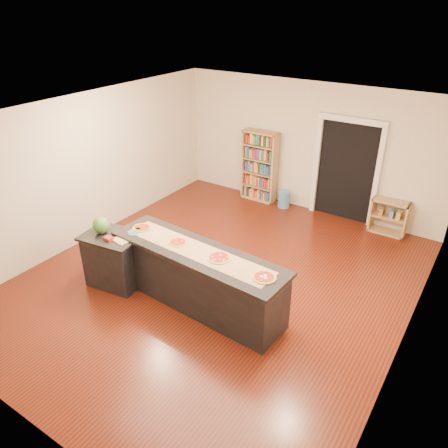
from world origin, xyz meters
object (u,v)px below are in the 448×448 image
Objects in this scene: bookshelf at (260,166)px; waste_bin at (284,199)px; low_shelf at (389,217)px; watermelon at (101,225)px; kitchen_island at (198,278)px; side_counter at (115,259)px.

waste_bin is at bearing -5.39° from bookshelf.
watermelon reaches higher than low_shelf.
kitchen_island is 3.15× the size of side_counter.
watermelon is (-1.67, -0.33, 0.57)m from kitchen_island.
waste_bin is (-0.46, 3.92, -0.29)m from kitchen_island.
low_shelf is 1.87× the size of waste_bin.
kitchen_island is 4.07× the size of low_shelf.
side_counter is at bearing -94.21° from bookshelf.
waste_bin is 4.50m from watermelon.
bookshelf is at bearing 174.61° from waste_bin.
bookshelf is at bearing 109.99° from kitchen_island.
watermelon reaches higher than waste_bin.
side_counter is (-1.48, -0.31, -0.02)m from kitchen_island.
kitchen_island is 1.51m from side_counter.
kitchen_island is 10.50× the size of watermelon.
watermelon is at bearing -165.19° from kitchen_island.
low_shelf is (3.32, 4.29, -0.11)m from side_counter.
bookshelf is 5.89× the size of watermelon.
side_counter reaches higher than low_shelf.
low_shelf is 2.31m from waste_bin.
kitchen_island reaches higher than low_shelf.
watermelon reaches higher than side_counter.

